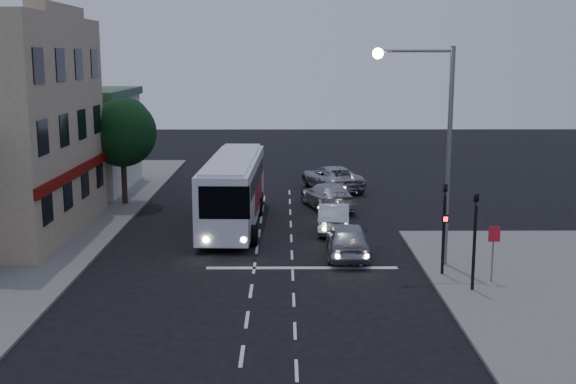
{
  "coord_description": "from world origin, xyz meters",
  "views": [
    {
      "loc": [
        1.26,
        -27.02,
        8.72
      ],
      "look_at": [
        1.44,
        7.5,
        2.2
      ],
      "focal_mm": 45.0,
      "sensor_mm": 36.0,
      "label": 1
    }
  ],
  "objects_px": {
    "car_sedan_a": "(334,217)",
    "traffic_signal_side": "(475,230)",
    "street_tree": "(122,130)",
    "car_sedan_b": "(328,196)",
    "car_sedan_c": "(332,178)",
    "regulatory_sign": "(493,245)",
    "car_suv": "(347,239)",
    "traffic_signal_main": "(444,218)",
    "streetlight": "(434,131)",
    "tour_bus": "(234,189)"
  },
  "relations": [
    {
      "from": "traffic_signal_main",
      "to": "street_tree",
      "type": "distance_m",
      "value": 21.38
    },
    {
      "from": "car_suv",
      "to": "traffic_signal_side",
      "type": "height_order",
      "value": "traffic_signal_side"
    },
    {
      "from": "car_suv",
      "to": "car_sedan_a",
      "type": "bearing_deg",
      "value": -84.38
    },
    {
      "from": "traffic_signal_main",
      "to": "regulatory_sign",
      "type": "height_order",
      "value": "traffic_signal_main"
    },
    {
      "from": "car_suv",
      "to": "car_sedan_c",
      "type": "distance_m",
      "value": 16.16
    },
    {
      "from": "car_sedan_b",
      "to": "regulatory_sign",
      "type": "distance_m",
      "value": 15.23
    },
    {
      "from": "car_sedan_c",
      "to": "car_sedan_b",
      "type": "bearing_deg",
      "value": 65.25
    },
    {
      "from": "traffic_signal_side",
      "to": "street_tree",
      "type": "distance_m",
      "value": 23.24
    },
    {
      "from": "regulatory_sign",
      "to": "streetlight",
      "type": "relative_size",
      "value": 0.24
    },
    {
      "from": "car_sedan_a",
      "to": "street_tree",
      "type": "xyz_separation_m",
      "value": [
        -11.96,
        6.53,
        3.78
      ]
    },
    {
      "from": "tour_bus",
      "to": "car_sedan_b",
      "type": "relative_size",
      "value": 2.27
    },
    {
      "from": "traffic_signal_main",
      "to": "streetlight",
      "type": "distance_m",
      "value": 3.61
    },
    {
      "from": "car_sedan_c",
      "to": "traffic_signal_main",
      "type": "bearing_deg",
      "value": 80.51
    },
    {
      "from": "car_suv",
      "to": "tour_bus",
      "type": "bearing_deg",
      "value": -45.78
    },
    {
      "from": "car_suv",
      "to": "regulatory_sign",
      "type": "xyz_separation_m",
      "value": [
        5.25,
        -4.04,
        0.83
      ]
    },
    {
      "from": "traffic_signal_main",
      "to": "regulatory_sign",
      "type": "bearing_deg",
      "value": -30.84
    },
    {
      "from": "car_suv",
      "to": "traffic_signal_side",
      "type": "xyz_separation_m",
      "value": [
        4.25,
        -5.0,
        1.65
      ]
    },
    {
      "from": "traffic_signal_main",
      "to": "car_sedan_b",
      "type": "bearing_deg",
      "value": 106.19
    },
    {
      "from": "traffic_signal_side",
      "to": "regulatory_sign",
      "type": "distance_m",
      "value": 1.61
    },
    {
      "from": "car_suv",
      "to": "car_sedan_b",
      "type": "height_order",
      "value": "car_suv"
    },
    {
      "from": "traffic_signal_main",
      "to": "traffic_signal_side",
      "type": "relative_size",
      "value": 1.0
    },
    {
      "from": "car_sedan_c",
      "to": "traffic_signal_side",
      "type": "bearing_deg",
      "value": 81.48
    },
    {
      "from": "car_suv",
      "to": "traffic_signal_main",
      "type": "relative_size",
      "value": 1.1
    },
    {
      "from": "streetlight",
      "to": "street_tree",
      "type": "xyz_separation_m",
      "value": [
        -15.55,
        12.82,
        -1.23
      ]
    },
    {
      "from": "traffic_signal_main",
      "to": "traffic_signal_side",
      "type": "distance_m",
      "value": 2.1
    },
    {
      "from": "car_suv",
      "to": "car_sedan_b",
      "type": "relative_size",
      "value": 0.87
    },
    {
      "from": "car_sedan_b",
      "to": "streetlight",
      "type": "xyz_separation_m",
      "value": [
        3.56,
        -11.73,
        4.98
      ]
    },
    {
      "from": "regulatory_sign",
      "to": "car_sedan_a",
      "type": "bearing_deg",
      "value": 122.42
    },
    {
      "from": "tour_bus",
      "to": "regulatory_sign",
      "type": "relative_size",
      "value": 5.38
    },
    {
      "from": "streetlight",
      "to": "car_sedan_b",
      "type": "bearing_deg",
      "value": 106.89
    },
    {
      "from": "car_sedan_b",
      "to": "street_tree",
      "type": "distance_m",
      "value": 12.61
    },
    {
      "from": "car_sedan_b",
      "to": "traffic_signal_side",
      "type": "height_order",
      "value": "traffic_signal_side"
    },
    {
      "from": "car_sedan_a",
      "to": "traffic_signal_side",
      "type": "relative_size",
      "value": 1.06
    },
    {
      "from": "car_sedan_b",
      "to": "traffic_signal_side",
      "type": "relative_size",
      "value": 1.27
    },
    {
      "from": "regulatory_sign",
      "to": "street_tree",
      "type": "bearing_deg",
      "value": 138.92
    },
    {
      "from": "streetlight",
      "to": "street_tree",
      "type": "relative_size",
      "value": 1.45
    },
    {
      "from": "car_sedan_a",
      "to": "street_tree",
      "type": "relative_size",
      "value": 0.7
    },
    {
      "from": "car_sedan_b",
      "to": "traffic_signal_side",
      "type": "xyz_separation_m",
      "value": [
        4.52,
        -15.13,
        1.66
      ]
    },
    {
      "from": "car_sedan_b",
      "to": "car_sedan_a",
      "type": "bearing_deg",
      "value": 75.26
    },
    {
      "from": "traffic_signal_side",
      "to": "street_tree",
      "type": "xyz_separation_m",
      "value": [
        -16.51,
        16.22,
        2.08
      ]
    },
    {
      "from": "traffic_signal_main",
      "to": "regulatory_sign",
      "type": "distance_m",
      "value": 2.14
    },
    {
      "from": "car_sedan_a",
      "to": "street_tree",
      "type": "distance_m",
      "value": 14.14
    },
    {
      "from": "car_sedan_c",
      "to": "streetlight",
      "type": "bearing_deg",
      "value": 80.45
    },
    {
      "from": "car_suv",
      "to": "street_tree",
      "type": "bearing_deg",
      "value": -40.41
    },
    {
      "from": "car_sedan_c",
      "to": "car_sedan_a",
      "type": "bearing_deg",
      "value": 67.84
    },
    {
      "from": "traffic_signal_main",
      "to": "regulatory_sign",
      "type": "relative_size",
      "value": 1.86
    },
    {
      "from": "street_tree",
      "to": "streetlight",
      "type": "bearing_deg",
      "value": -39.51
    },
    {
      "from": "tour_bus",
      "to": "car_suv",
      "type": "distance_m",
      "value": 8.16
    },
    {
      "from": "street_tree",
      "to": "regulatory_sign",
      "type": "bearing_deg",
      "value": -41.08
    },
    {
      "from": "streetlight",
      "to": "car_suv",
      "type": "bearing_deg",
      "value": 154.12
    }
  ]
}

